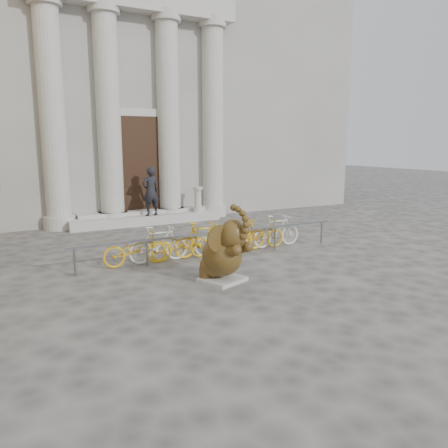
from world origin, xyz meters
TOP-DOWN VIEW (x-y plane):
  - ground at (0.00, 0.00)m, footprint 80.00×80.00m
  - classical_building at (0.00, 14.93)m, footprint 22.00×10.70m
  - entrance_steps at (0.00, 9.40)m, footprint 6.00×1.20m
  - elephant_statue at (-0.73, 1.35)m, footprint 1.23×1.46m
  - bike_rack at (0.09, 3.65)m, footprint 8.00×0.53m
  - pedestrian at (0.12, 9.05)m, footprint 0.76×0.56m
  - balustrade_post at (2.15, 9.10)m, footprint 0.42×0.42m

SIDE VIEW (x-z plane):
  - ground at x=0.00m, z-range 0.00..0.00m
  - entrance_steps at x=0.00m, z-range 0.00..0.36m
  - bike_rack at x=0.09m, z-range 0.00..1.00m
  - elephant_statue at x=-0.73m, z-range -0.25..1.58m
  - balustrade_post at x=2.15m, z-range 0.32..1.35m
  - pedestrian at x=0.12m, z-range 0.36..2.27m
  - classical_building at x=0.00m, z-range -0.02..11.98m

